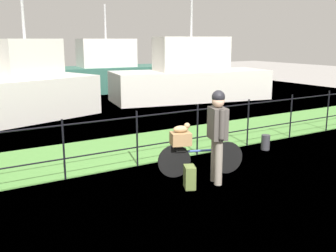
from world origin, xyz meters
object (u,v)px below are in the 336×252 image
at_px(wooden_crate, 181,139).
at_px(terrier_dog, 182,128).
at_px(moored_boat_near, 29,89).
at_px(cyclist_person, 217,129).
at_px(mooring_bollard, 265,142).
at_px(moored_boat_mid, 191,77).
at_px(backpack_on_paving, 190,177).
at_px(moored_boat_far, 107,72).
at_px(bicycle_main, 200,158).

xyz_separation_m(wooden_crate, terrier_dog, (0.02, -0.01, 0.19)).
bearing_deg(wooden_crate, moored_boat_near, 98.58).
relative_size(terrier_dog, cyclist_person, 0.19).
bearing_deg(mooring_bollard, moored_boat_mid, 68.06).
relative_size(terrier_dog, backpack_on_paving, 0.81).
bearing_deg(moored_boat_far, moored_boat_mid, -66.81).
height_order(backpack_on_paving, moored_boat_far, moored_boat_far).
height_order(backpack_on_paving, moored_boat_near, moored_boat_near).
height_order(wooden_crate, terrier_dog, terrier_dog).
bearing_deg(mooring_bollard, backpack_on_paving, -159.95).
xyz_separation_m(terrier_dog, mooring_bollard, (2.69, 0.50, -0.76)).
bearing_deg(cyclist_person, moored_boat_near, 100.59).
height_order(terrier_dog, mooring_bollard, terrier_dog).
bearing_deg(backpack_on_paving, moored_boat_mid, -10.53).
height_order(mooring_bollard, moored_boat_near, moored_boat_near).
xyz_separation_m(mooring_bollard, moored_boat_mid, (2.93, 7.28, 0.78)).
bearing_deg(cyclist_person, moored_boat_far, 75.34).
height_order(wooden_crate, moored_boat_mid, moored_boat_mid).
height_order(cyclist_person, mooring_bollard, cyclist_person).
relative_size(bicycle_main, wooden_crate, 4.39).
distance_m(moored_boat_mid, moored_boat_far, 4.85).
relative_size(backpack_on_paving, mooring_bollard, 1.12).
height_order(bicycle_main, terrier_dog, terrier_dog).
distance_m(wooden_crate, backpack_on_paving, 0.81).
height_order(terrier_dog, moored_boat_far, moored_boat_far).
xyz_separation_m(wooden_crate, mooring_bollard, (2.71, 0.49, -0.56)).
height_order(mooring_bollard, moored_boat_mid, moored_boat_mid).
relative_size(bicycle_main, moored_boat_mid, 0.23).
distance_m(wooden_crate, mooring_bollard, 2.81).
distance_m(backpack_on_paving, moored_boat_near, 7.93).
height_order(cyclist_person, moored_boat_mid, moored_boat_mid).
distance_m(mooring_bollard, moored_boat_far, 11.81).
height_order(backpack_on_paving, mooring_bollard, backpack_on_paving).
height_order(bicycle_main, wooden_crate, wooden_crate).
distance_m(wooden_crate, terrier_dog, 0.20).
bearing_deg(cyclist_person, terrier_dog, 120.58).
xyz_separation_m(moored_boat_mid, moored_boat_far, (-1.91, 4.46, -0.03)).
xyz_separation_m(backpack_on_paving, moored_boat_mid, (5.83, 8.34, 0.76)).
xyz_separation_m(backpack_on_paving, mooring_bollard, (2.90, 1.06, -0.02)).
height_order(bicycle_main, moored_boat_mid, moored_boat_mid).
xyz_separation_m(wooden_crate, cyclist_person, (0.38, -0.60, 0.26)).
distance_m(cyclist_person, moored_boat_near, 8.01).
xyz_separation_m(backpack_on_paving, moored_boat_far, (3.92, 12.80, 0.73)).
bearing_deg(backpack_on_paving, cyclist_person, -69.24).
bearing_deg(moored_boat_near, backpack_on_paving, -83.36).
bearing_deg(backpack_on_paving, bicycle_main, -26.27).
bearing_deg(moored_boat_mid, mooring_bollard, -111.94).
bearing_deg(bicycle_main, moored_boat_mid, 56.19).
bearing_deg(terrier_dog, bicycle_main, -18.82).
distance_m(cyclist_person, moored_boat_mid, 9.89).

